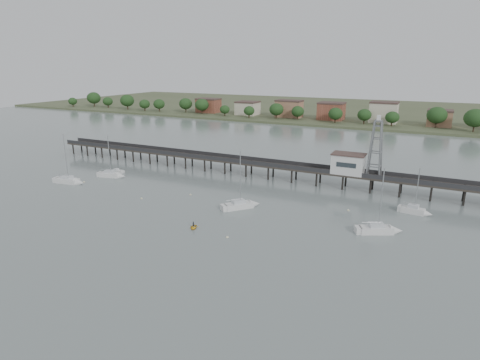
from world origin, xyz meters
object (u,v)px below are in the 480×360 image
(sailboat_c, at_px, (244,205))
(white_tender, at_px, (118,171))
(sailboat_b, at_px, (114,175))
(yellow_dinghy, at_px, (194,228))
(lattice_tower, at_px, (376,149))
(sailboat_a, at_px, (72,181))
(sailboat_d, at_px, (383,230))
(sailboat_e, at_px, (417,211))
(pier, at_px, (260,164))

(sailboat_c, height_order, white_tender, sailboat_c)
(sailboat_c, relative_size, sailboat_b, 1.09)
(sailboat_c, xyz_separation_m, yellow_dinghy, (-3.87, -15.22, -0.64))
(yellow_dinghy, bearing_deg, white_tender, 129.45)
(lattice_tower, xyz_separation_m, sailboat_a, (-74.84, -29.17, -10.46))
(lattice_tower, bearing_deg, yellow_dinghy, -124.62)
(sailboat_d, bearing_deg, yellow_dinghy, 176.46)
(lattice_tower, distance_m, sailboat_d, 29.07)
(sailboat_c, distance_m, sailboat_b, 45.32)
(lattice_tower, height_order, sailboat_b, lattice_tower)
(sailboat_d, height_order, yellow_dinghy, sailboat_d)
(sailboat_e, relative_size, sailboat_d, 0.79)
(sailboat_c, relative_size, sailboat_e, 1.30)
(sailboat_c, distance_m, sailboat_e, 37.90)
(sailboat_e, relative_size, sailboat_a, 0.75)
(pier, xyz_separation_m, lattice_tower, (31.50, 0.00, 7.31))
(sailboat_e, distance_m, sailboat_b, 80.78)
(lattice_tower, bearing_deg, sailboat_d, -77.05)
(lattice_tower, relative_size, sailboat_c, 1.10)
(lattice_tower, bearing_deg, sailboat_e, -47.50)
(sailboat_c, distance_m, white_tender, 48.44)
(yellow_dinghy, bearing_deg, sailboat_c, 55.97)
(sailboat_b, bearing_deg, lattice_tower, 2.62)
(lattice_tower, distance_m, sailboat_a, 81.01)
(sailboat_c, xyz_separation_m, white_tender, (-47.26, 10.63, -0.22))
(lattice_tower, distance_m, sailboat_b, 72.48)
(lattice_tower, bearing_deg, sailboat_b, -164.43)
(sailboat_d, bearing_deg, sailboat_c, 151.96)
(lattice_tower, height_order, yellow_dinghy, lattice_tower)
(pier, bearing_deg, sailboat_a, -146.06)
(lattice_tower, distance_m, sailboat_e, 19.85)
(white_tender, bearing_deg, sailboat_b, -62.34)
(pier, xyz_separation_m, sailboat_b, (-37.59, -19.25, -3.15))
(white_tender, bearing_deg, sailboat_a, -103.66)
(lattice_tower, xyz_separation_m, sailboat_b, (-69.09, -19.25, -10.46))
(lattice_tower, relative_size, yellow_dinghy, 6.24)
(pier, bearing_deg, sailboat_b, -152.88)
(sailboat_d, bearing_deg, sailboat_a, 155.77)
(white_tender, bearing_deg, lattice_tower, 11.31)
(sailboat_c, height_order, sailboat_d, sailboat_c)
(pier, distance_m, white_tender, 42.75)
(sailboat_a, bearing_deg, white_tender, 69.20)
(yellow_dinghy, bearing_deg, sailboat_e, 15.81)
(sailboat_e, bearing_deg, pier, 171.75)
(pier, height_order, sailboat_a, sailboat_a)
(sailboat_b, bearing_deg, yellow_dinghy, -40.52)
(sailboat_c, xyz_separation_m, sailboat_e, (35.60, 13.00, 0.02))
(pier, xyz_separation_m, white_tender, (-39.96, -14.81, -3.38))
(white_tender, bearing_deg, yellow_dinghy, -31.19)
(sailboat_c, bearing_deg, white_tender, 117.72)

